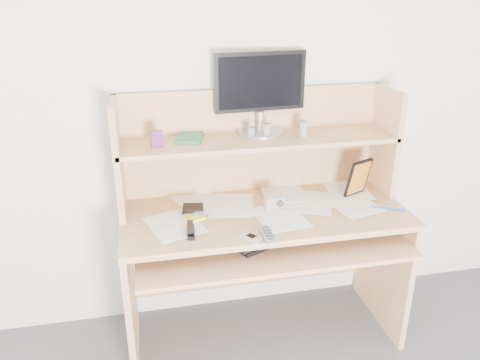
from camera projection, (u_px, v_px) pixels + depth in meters
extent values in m
cube|color=white|center=(251.00, 97.00, 2.40)|extent=(3.60, 0.04, 2.50)
cube|color=tan|center=(265.00, 214.00, 2.31)|extent=(1.40, 0.60, 0.03)
cube|color=tan|center=(130.00, 294.00, 2.33)|extent=(0.03, 0.56, 0.72)
cube|color=tan|center=(383.00, 263.00, 2.59)|extent=(0.03, 0.56, 0.72)
cube|color=tan|center=(251.00, 253.00, 2.72)|extent=(1.34, 0.02, 0.41)
cube|color=tan|center=(271.00, 243.00, 2.24)|extent=(1.28, 0.55, 0.02)
cube|color=tan|center=(252.00, 140.00, 2.46)|extent=(1.40, 0.02, 0.55)
cube|color=tan|center=(118.00, 158.00, 2.21)|extent=(0.03, 0.30, 0.55)
cube|color=tan|center=(385.00, 140.00, 2.47)|extent=(0.03, 0.30, 0.55)
cube|color=tan|center=(259.00, 140.00, 2.32)|extent=(1.38, 0.30, 0.02)
cube|color=white|center=(265.00, 211.00, 2.31)|extent=(1.32, 0.54, 0.01)
cube|color=black|center=(271.00, 237.00, 2.25)|extent=(0.43, 0.30, 0.02)
cube|color=black|center=(272.00, 234.00, 2.25)|extent=(0.40, 0.28, 0.01)
cube|color=#959590|center=(268.00, 235.00, 2.06)|extent=(0.05, 0.17, 0.02)
cube|color=silver|center=(251.00, 236.00, 2.04)|extent=(0.09, 0.10, 0.02)
cube|color=black|center=(191.00, 229.00, 2.09)|extent=(0.04, 0.13, 0.04)
cube|color=black|center=(193.00, 209.00, 2.29)|extent=(0.11, 0.10, 0.03)
cube|color=#F9FF43|center=(195.00, 217.00, 2.24)|extent=(0.10, 0.10, 0.01)
cube|color=silver|center=(274.00, 202.00, 2.32)|extent=(0.10, 0.06, 0.06)
cube|color=black|center=(358.00, 177.00, 2.43)|extent=(0.14, 0.07, 0.20)
cylinder|color=#1B37CB|center=(388.00, 208.00, 2.31)|extent=(0.14, 0.08, 0.01)
cube|color=maroon|center=(157.00, 139.00, 2.17)|extent=(0.06, 0.03, 0.08)
cube|color=#348241|center=(189.00, 138.00, 2.29)|extent=(0.16, 0.19, 0.02)
cylinder|color=black|center=(251.00, 133.00, 2.31)|extent=(0.04, 0.04, 0.05)
cylinder|color=silver|center=(267.00, 130.00, 2.32)|extent=(0.06, 0.06, 0.07)
cylinder|color=black|center=(304.00, 129.00, 2.39)|extent=(0.04, 0.04, 0.04)
cylinder|color=silver|center=(303.00, 129.00, 2.32)|extent=(0.04, 0.04, 0.08)
cylinder|color=#AEAEB3|center=(261.00, 132.00, 2.39)|extent=(0.23, 0.23, 0.01)
cylinder|color=#AEAEB3|center=(260.00, 121.00, 2.37)|extent=(0.04, 0.04, 0.10)
cube|color=black|center=(260.00, 82.00, 2.32)|extent=(0.47, 0.07, 0.29)
cube|color=black|center=(261.00, 82.00, 2.30)|extent=(0.43, 0.04, 0.25)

